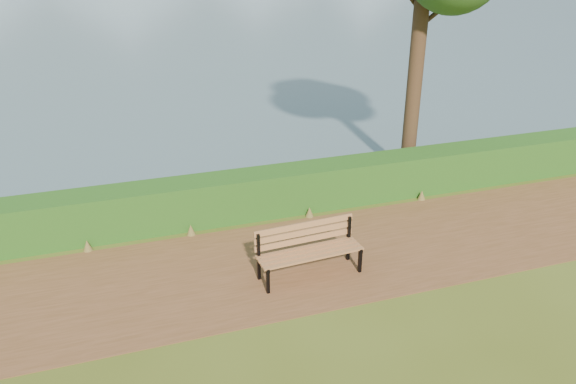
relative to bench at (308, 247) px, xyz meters
name	(u,v)px	position (x,y,z in m)	size (l,w,h in m)	color
ground	(268,276)	(-0.74, 0.14, -0.57)	(140.00, 140.00, 0.00)	#495418
path	(263,267)	(-0.74, 0.44, -0.57)	(40.00, 3.40, 0.01)	brown
hedge	(234,197)	(-0.74, 2.74, -0.07)	(32.00, 0.85, 1.00)	#1B4B15
bench	(308,247)	(0.00, 0.00, 0.00)	(2.01, 0.71, 0.99)	black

